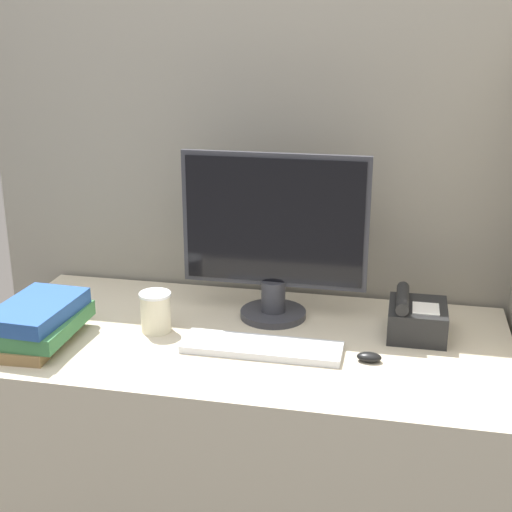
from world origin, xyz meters
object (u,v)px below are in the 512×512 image
at_px(coffee_cup, 156,312).
at_px(book_stack, 35,322).
at_px(keyboard, 262,347).
at_px(monitor, 274,239).
at_px(desk_telephone, 416,318).
at_px(mouse, 369,357).

distance_m(coffee_cup, book_stack, 0.33).
bearing_deg(keyboard, monitor, 93.21).
relative_size(keyboard, book_stack, 1.41).
height_order(keyboard, desk_telephone, desk_telephone).
distance_m(monitor, keyboard, 0.33).
xyz_separation_m(monitor, keyboard, (0.01, -0.24, -0.23)).
relative_size(coffee_cup, desk_telephone, 0.62).
distance_m(mouse, coffee_cup, 0.62).
xyz_separation_m(coffee_cup, book_stack, (-0.30, -0.14, -0.00)).
height_order(monitor, desk_telephone, monitor).
bearing_deg(desk_telephone, monitor, 174.02).
bearing_deg(coffee_cup, monitor, 28.92).
height_order(coffee_cup, book_stack, book_stack).
height_order(monitor, coffee_cup, monitor).
height_order(monitor, mouse, monitor).
distance_m(book_stack, desk_telephone, 1.06).
height_order(monitor, book_stack, monitor).
bearing_deg(monitor, desk_telephone, -5.98).
relative_size(monitor, coffee_cup, 4.70).
height_order(keyboard, book_stack, book_stack).
bearing_deg(mouse, keyboard, 179.15).
distance_m(keyboard, mouse, 0.29).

